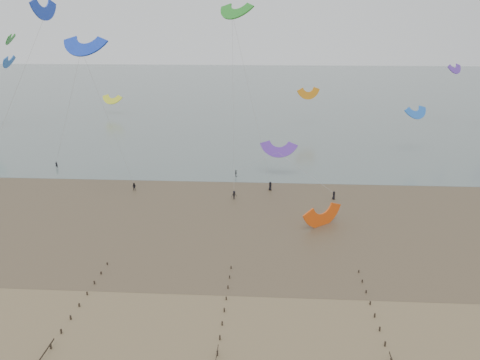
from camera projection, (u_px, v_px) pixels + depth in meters
name	position (u px, v px, depth m)	size (l,w,h in m)	color
ground	(190.00, 318.00, 55.56)	(500.00, 500.00, 0.00)	brown
sea_and_shore	(198.00, 208.00, 88.33)	(500.00, 665.00, 0.03)	#475654
kitesurfers	(328.00, 184.00, 99.01)	(120.06, 19.26, 1.86)	black
grounded_kite	(322.00, 225.00, 80.92)	(7.36, 3.86, 5.61)	#EF4F0F
kites_airborne	(192.00, 69.00, 132.94)	(263.38, 111.68, 44.60)	#A62951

